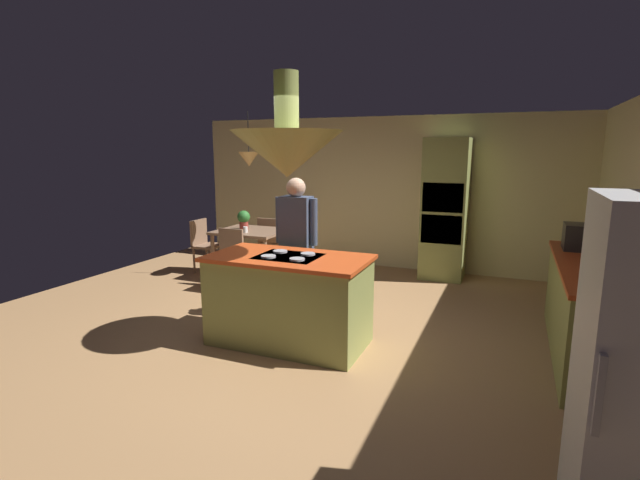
{
  "coord_description": "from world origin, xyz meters",
  "views": [
    {
      "loc": [
        2.08,
        -4.37,
        1.99
      ],
      "look_at": [
        0.1,
        0.4,
        1.0
      ],
      "focal_mm": 26.29,
      "sensor_mm": 36.0,
      "label": 1
    }
  ],
  "objects_px": {
    "person_at_island": "(296,239)",
    "chair_facing_island": "(228,255)",
    "kitchen_island": "(289,300)",
    "potted_plant_on_table": "(244,219)",
    "chair_by_back_wall": "(271,239)",
    "chair_at_corner": "(204,242)",
    "canister_flour": "(607,271)",
    "canister_sugar": "(604,265)",
    "microwave_on_counter": "(587,237)",
    "canister_tea": "(600,260)",
    "dining_table": "(251,237)",
    "oven_tower": "(445,209)",
    "cup_on_table": "(245,230)"
  },
  "relations": [
    {
      "from": "chair_at_corner",
      "to": "canister_tea",
      "type": "height_order",
      "value": "canister_tea"
    },
    {
      "from": "chair_at_corner",
      "to": "potted_plant_on_table",
      "type": "xyz_separation_m",
      "value": [
        0.75,
        0.03,
        0.42
      ]
    },
    {
      "from": "chair_facing_island",
      "to": "canister_tea",
      "type": "bearing_deg",
      "value": -10.64
    },
    {
      "from": "chair_by_back_wall",
      "to": "person_at_island",
      "type": "bearing_deg",
      "value": 125.29
    },
    {
      "from": "chair_at_corner",
      "to": "canister_sugar",
      "type": "xyz_separation_m",
      "value": [
        5.44,
        -1.7,
        0.51
      ]
    },
    {
      "from": "person_at_island",
      "to": "canister_tea",
      "type": "xyz_separation_m",
      "value": [
        3.09,
        -0.13,
        0.05
      ]
    },
    {
      "from": "dining_table",
      "to": "oven_tower",
      "type": "bearing_deg",
      "value": 22.21
    },
    {
      "from": "chair_facing_island",
      "to": "canister_tea",
      "type": "relative_size",
      "value": 4.88
    },
    {
      "from": "potted_plant_on_table",
      "to": "canister_sugar",
      "type": "distance_m",
      "value": 4.99
    },
    {
      "from": "chair_facing_island",
      "to": "chair_at_corner",
      "type": "bearing_deg",
      "value": 143.46
    },
    {
      "from": "canister_sugar",
      "to": "canister_tea",
      "type": "height_order",
      "value": "canister_tea"
    },
    {
      "from": "chair_by_back_wall",
      "to": "chair_at_corner",
      "type": "distance_m",
      "value": 1.12
    },
    {
      "from": "kitchen_island",
      "to": "canister_flour",
      "type": "relative_size",
      "value": 11.01
    },
    {
      "from": "chair_facing_island",
      "to": "chair_at_corner",
      "type": "xyz_separation_m",
      "value": [
        -0.9,
        0.67,
        0.0
      ]
    },
    {
      "from": "canister_sugar",
      "to": "oven_tower",
      "type": "bearing_deg",
      "value": 121.48
    },
    {
      "from": "cup_on_table",
      "to": "kitchen_island",
      "type": "bearing_deg",
      "value": -48.46
    },
    {
      "from": "oven_tower",
      "to": "microwave_on_counter",
      "type": "distance_m",
      "value": 2.47
    },
    {
      "from": "kitchen_island",
      "to": "potted_plant_on_table",
      "type": "bearing_deg",
      "value": 130.87
    },
    {
      "from": "person_at_island",
      "to": "canister_tea",
      "type": "relative_size",
      "value": 9.43
    },
    {
      "from": "cup_on_table",
      "to": "canister_tea",
      "type": "relative_size",
      "value": 0.5
    },
    {
      "from": "chair_at_corner",
      "to": "canister_flour",
      "type": "relative_size",
      "value": 5.83
    },
    {
      "from": "canister_tea",
      "to": "dining_table",
      "type": "bearing_deg",
      "value": 161.51
    },
    {
      "from": "kitchen_island",
      "to": "dining_table",
      "type": "distance_m",
      "value": 2.71
    },
    {
      "from": "canister_sugar",
      "to": "microwave_on_counter",
      "type": "bearing_deg",
      "value": 90.0
    },
    {
      "from": "cup_on_table",
      "to": "microwave_on_counter",
      "type": "bearing_deg",
      "value": -4.87
    },
    {
      "from": "chair_at_corner",
      "to": "chair_facing_island",
      "type": "bearing_deg",
      "value": -126.54
    },
    {
      "from": "potted_plant_on_table",
      "to": "canister_flour",
      "type": "xyz_separation_m",
      "value": [
        4.68,
        -1.91,
        0.08
      ]
    },
    {
      "from": "chair_facing_island",
      "to": "chair_at_corner",
      "type": "relative_size",
      "value": 1.0
    },
    {
      "from": "chair_at_corner",
      "to": "microwave_on_counter",
      "type": "xyz_separation_m",
      "value": [
        5.44,
        -0.61,
        0.57
      ]
    },
    {
      "from": "dining_table",
      "to": "chair_at_corner",
      "type": "bearing_deg",
      "value": -180.0
    },
    {
      "from": "oven_tower",
      "to": "cup_on_table",
      "type": "bearing_deg",
      "value": -153.7
    },
    {
      "from": "person_at_island",
      "to": "chair_facing_island",
      "type": "relative_size",
      "value": 1.93
    },
    {
      "from": "chair_facing_island",
      "to": "canister_sugar",
      "type": "distance_m",
      "value": 4.68
    },
    {
      "from": "oven_tower",
      "to": "person_at_island",
      "type": "xyz_separation_m",
      "value": [
        -1.35,
        -2.53,
        -0.12
      ]
    },
    {
      "from": "chair_facing_island",
      "to": "oven_tower",
      "type": "bearing_deg",
      "value": 32.87
    },
    {
      "from": "person_at_island",
      "to": "potted_plant_on_table",
      "type": "height_order",
      "value": "person_at_island"
    },
    {
      "from": "chair_facing_island",
      "to": "cup_on_table",
      "type": "distance_m",
      "value": 0.54
    },
    {
      "from": "microwave_on_counter",
      "to": "chair_facing_island",
      "type": "bearing_deg",
      "value": -179.24
    },
    {
      "from": "dining_table",
      "to": "potted_plant_on_table",
      "type": "distance_m",
      "value": 0.31
    },
    {
      "from": "kitchen_island",
      "to": "oven_tower",
      "type": "distance_m",
      "value": 3.48
    },
    {
      "from": "canister_tea",
      "to": "microwave_on_counter",
      "type": "height_order",
      "value": "microwave_on_counter"
    },
    {
      "from": "dining_table",
      "to": "canister_flour",
      "type": "bearing_deg",
      "value": -22.48
    },
    {
      "from": "oven_tower",
      "to": "chair_at_corner",
      "type": "height_order",
      "value": "oven_tower"
    },
    {
      "from": "kitchen_island",
      "to": "potted_plant_on_table",
      "type": "height_order",
      "value": "potted_plant_on_table"
    },
    {
      "from": "cup_on_table",
      "to": "canister_sugar",
      "type": "relative_size",
      "value": 0.52
    },
    {
      "from": "kitchen_island",
      "to": "microwave_on_counter",
      "type": "xyz_separation_m",
      "value": [
        2.84,
        1.49,
        0.6
      ]
    },
    {
      "from": "chair_by_back_wall",
      "to": "canister_tea",
      "type": "relative_size",
      "value": 4.88
    },
    {
      "from": "kitchen_island",
      "to": "cup_on_table",
      "type": "distance_m",
      "value": 2.53
    },
    {
      "from": "oven_tower",
      "to": "chair_at_corner",
      "type": "relative_size",
      "value": 2.51
    },
    {
      "from": "chair_by_back_wall",
      "to": "canister_flour",
      "type": "distance_m",
      "value": 5.23
    }
  ]
}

